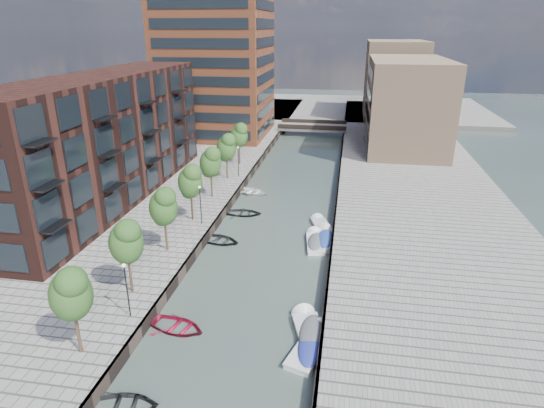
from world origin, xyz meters
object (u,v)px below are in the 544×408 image
(tree_2, at_px, (163,205))
(tree_6, at_px, (239,135))
(sloop_3, at_px, (251,194))
(sloop_1, at_px, (219,242))
(motorboat_3, at_px, (325,239))
(tree_0, at_px, (70,292))
(car, at_px, (368,139))
(tree_4, at_px, (210,161))
(sloop_4, at_px, (244,215))
(tree_1, at_px, (126,240))
(motorboat_1, at_px, (310,332))
(tree_3, at_px, (190,180))
(tree_5, at_px, (226,147))
(sloop_2, at_px, (177,329))
(bridge, at_px, (313,127))
(motorboat_2, at_px, (321,226))
(motorboat_0, at_px, (313,345))
(motorboat_4, at_px, (315,242))

(tree_2, distance_m, tree_6, 28.00)
(tree_2, height_order, sloop_3, tree_2)
(sloop_1, xyz_separation_m, motorboat_3, (10.29, 2.06, 0.21))
(tree_0, relative_size, car, 1.75)
(tree_4, distance_m, sloop_4, 7.33)
(tree_0, bearing_deg, motorboat_3, 55.74)
(tree_0, relative_size, tree_2, 1.00)
(tree_1, distance_m, tree_2, 7.00)
(sloop_3, height_order, motorboat_1, motorboat_1)
(tree_3, height_order, tree_5, same)
(tree_5, xyz_separation_m, sloop_1, (3.56, -16.73, -5.31))
(tree_0, bearing_deg, sloop_2, 44.46)
(motorboat_3, bearing_deg, sloop_4, 151.39)
(bridge, distance_m, tree_2, 54.81)
(sloop_3, relative_size, motorboat_1, 0.83)
(tree_5, bearing_deg, motorboat_2, -40.67)
(motorboat_3, bearing_deg, sloop_1, -168.68)
(sloop_2, height_order, sloop_3, sloop_3)
(tree_5, distance_m, sloop_3, 7.01)
(sloop_4, distance_m, motorboat_0, 23.52)
(tree_6, distance_m, motorboat_2, 23.22)
(tree_5, height_order, motorboat_2, tree_5)
(sloop_1, height_order, motorboat_1, motorboat_1)
(motorboat_0, relative_size, motorboat_3, 1.00)
(sloop_1, height_order, sloop_3, sloop_3)
(tree_1, height_order, motorboat_0, tree_1)
(sloop_3, distance_m, motorboat_4, 15.79)
(tree_2, distance_m, car, 48.76)
(tree_2, relative_size, tree_4, 1.00)
(tree_3, height_order, motorboat_4, tree_3)
(tree_5, xyz_separation_m, motorboat_1, (13.73, -29.66, -5.09))
(sloop_4, relative_size, motorboat_4, 0.83)
(tree_1, height_order, sloop_1, tree_1)
(motorboat_2, xyz_separation_m, motorboat_3, (0.63, -3.30, 0.12))
(tree_6, height_order, sloop_2, tree_6)
(tree_0, xyz_separation_m, tree_4, (0.00, 28.00, 0.00))
(tree_2, height_order, car, tree_2)
(tree_6, relative_size, motorboat_0, 1.12)
(motorboat_0, height_order, motorboat_4, motorboat_0)
(bridge, xyz_separation_m, motorboat_4, (4.45, -48.46, -1.20))
(tree_3, relative_size, motorboat_4, 1.20)
(tree_5, bearing_deg, motorboat_0, -65.59)
(bridge, xyz_separation_m, tree_0, (-8.50, -68.00, 3.92))
(car, bearing_deg, motorboat_2, -104.43)
(motorboat_3, bearing_deg, bridge, 96.40)
(motorboat_0, xyz_separation_m, motorboat_3, (-0.20, 16.29, 0.00))
(tree_4, relative_size, sloop_2, 1.44)
(sloop_2, relative_size, car, 1.22)
(tree_4, height_order, motorboat_0, tree_4)
(tree_1, bearing_deg, motorboat_1, -6.91)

